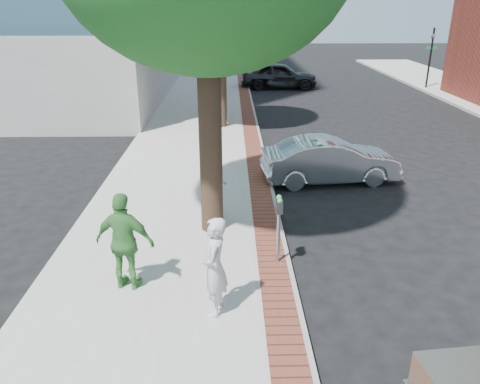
{
  "coord_description": "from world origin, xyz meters",
  "views": [
    {
      "loc": [
        -0.15,
        -8.25,
        5.17
      ],
      "look_at": [
        0.06,
        1.59,
        1.2
      ],
      "focal_mm": 35.0,
      "sensor_mm": 36.0,
      "label": 1
    }
  ],
  "objects_px": {
    "parking_meter": "(279,216)",
    "person_green": "(125,242)",
    "person_gray": "(215,267)",
    "person_officer": "(212,181)",
    "sedan_silver": "(330,160)",
    "bg_car": "(279,75)"
  },
  "relations": [
    {
      "from": "parking_meter",
      "to": "sedan_silver",
      "type": "xyz_separation_m",
      "value": [
        2.1,
        5.11,
        -0.52
      ]
    },
    {
      "from": "sedan_silver",
      "to": "person_officer",
      "type": "bearing_deg",
      "value": 119.97
    },
    {
      "from": "person_officer",
      "to": "person_green",
      "type": "bearing_deg",
      "value": 127.24
    },
    {
      "from": "person_green",
      "to": "bg_car",
      "type": "bearing_deg",
      "value": -90.1
    },
    {
      "from": "parking_meter",
      "to": "bg_car",
      "type": "bearing_deg",
      "value": 84.32
    },
    {
      "from": "sedan_silver",
      "to": "bg_car",
      "type": "distance_m",
      "value": 17.31
    },
    {
      "from": "person_gray",
      "to": "person_officer",
      "type": "height_order",
      "value": "person_gray"
    },
    {
      "from": "sedan_silver",
      "to": "bg_car",
      "type": "relative_size",
      "value": 0.85
    },
    {
      "from": "parking_meter",
      "to": "person_gray",
      "type": "bearing_deg",
      "value": -126.46
    },
    {
      "from": "sedan_silver",
      "to": "bg_car",
      "type": "height_order",
      "value": "bg_car"
    },
    {
      "from": "person_officer",
      "to": "sedan_silver",
      "type": "relative_size",
      "value": 0.42
    },
    {
      "from": "person_gray",
      "to": "person_green",
      "type": "xyz_separation_m",
      "value": [
        -1.67,
        0.82,
        0.06
      ]
    },
    {
      "from": "person_gray",
      "to": "bg_car",
      "type": "bearing_deg",
      "value": 178.41
    },
    {
      "from": "person_gray",
      "to": "bg_car",
      "type": "relative_size",
      "value": 0.36
    },
    {
      "from": "parking_meter",
      "to": "person_officer",
      "type": "xyz_separation_m",
      "value": [
        -1.43,
        2.51,
        -0.18
      ]
    },
    {
      "from": "parking_meter",
      "to": "person_green",
      "type": "distance_m",
      "value": 3.05
    },
    {
      "from": "person_officer",
      "to": "person_green",
      "type": "distance_m",
      "value": 3.7
    },
    {
      "from": "person_officer",
      "to": "bg_car",
      "type": "xyz_separation_m",
      "value": [
        3.66,
        19.92,
        -0.19
      ]
    },
    {
      "from": "person_gray",
      "to": "bg_car",
      "type": "xyz_separation_m",
      "value": [
        3.48,
        24.11,
        -0.21
      ]
    },
    {
      "from": "person_gray",
      "to": "person_green",
      "type": "distance_m",
      "value": 1.86
    },
    {
      "from": "parking_meter",
      "to": "bg_car",
      "type": "height_order",
      "value": "bg_car"
    },
    {
      "from": "parking_meter",
      "to": "person_green",
      "type": "relative_size",
      "value": 0.77
    }
  ]
}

